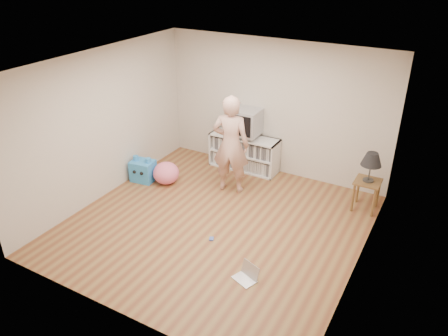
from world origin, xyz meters
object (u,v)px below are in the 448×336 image
media_unit (245,152)px  laptop (247,275)px  plush_blue (143,170)px  side_table (367,188)px  plush_pink (166,173)px  person (231,145)px  dvd_deck (245,135)px  crt_tv (245,121)px  table_lamp (372,160)px

media_unit → laptop: 3.35m
laptop → plush_blue: size_ratio=0.76×
media_unit → side_table: (2.51, -0.39, 0.07)m
laptop → plush_pink: 3.05m
person → plush_blue: 1.85m
side_table → laptop: 2.76m
dvd_deck → side_table: (2.51, -0.37, -0.32)m
crt_tv → plush_blue: (-1.46, -1.40, -0.81)m
dvd_deck → table_lamp: 2.54m
crt_tv → side_table: 2.60m
laptop → plush_pink: bearing=168.1°
side_table → media_unit: bearing=171.3°
person → laptop: 2.59m
plush_blue → plush_pink: 0.47m
side_table → person: 2.44m
media_unit → laptop: media_unit is taller
table_lamp → person: (-2.33, -0.53, -0.03)m
crt_tv → person: size_ratio=0.33×
table_lamp → laptop: bearing=-110.5°
media_unit → plush_blue: bearing=-135.7°
person → plush_pink: (-1.19, -0.37, -0.70)m
plush_pink → media_unit: bearing=52.0°
dvd_deck → table_lamp: table_lamp is taller
plush_blue → media_unit: bearing=37.2°
dvd_deck → person: 0.94m
plush_pink → dvd_deck: bearing=51.7°
crt_tv → person: (0.18, -0.90, -0.11)m
media_unit → crt_tv: size_ratio=2.33×
laptop → plush_pink: plush_pink is taller
side_table → person: size_ratio=0.30×
laptop → side_table: bearing=90.6°
laptop → crt_tv: bearing=138.9°
dvd_deck → plush_pink: 1.71m
media_unit → plush_pink: size_ratio=2.84×
plush_blue → side_table: bearing=7.6°
table_lamp → laptop: table_lamp is taller
dvd_deck → plush_blue: bearing=-136.0°
dvd_deck → person: size_ratio=0.25×
crt_tv → plush_pink: 1.82m
laptop → plush_blue: (-3.00, 1.53, 0.15)m
laptop → plush_blue: 3.37m
laptop → dvd_deck: bearing=138.9°
dvd_deck → laptop: dvd_deck is taller
media_unit → crt_tv: 0.67m
plush_blue → laptop: bearing=-34.0°
table_lamp → plush_pink: 3.70m
table_lamp → plush_pink: table_lamp is taller
crt_tv → side_table: (2.51, -0.37, -0.60)m
laptop → media_unit: bearing=138.7°
media_unit → plush_blue: media_unit is taller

